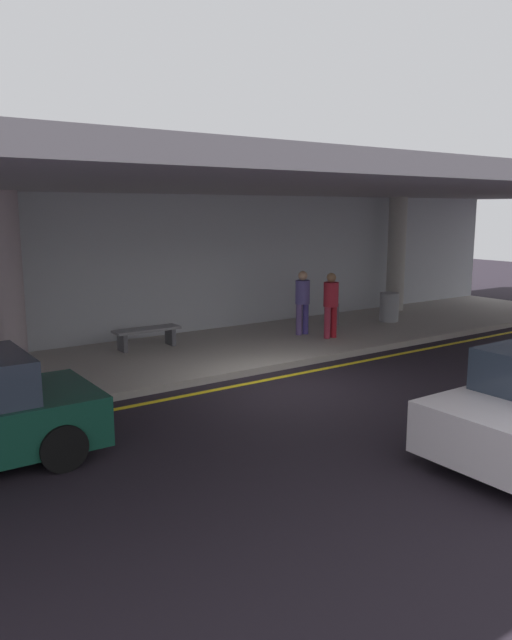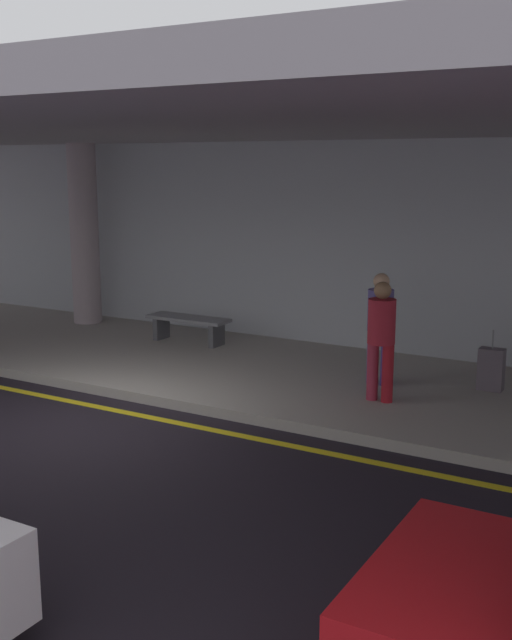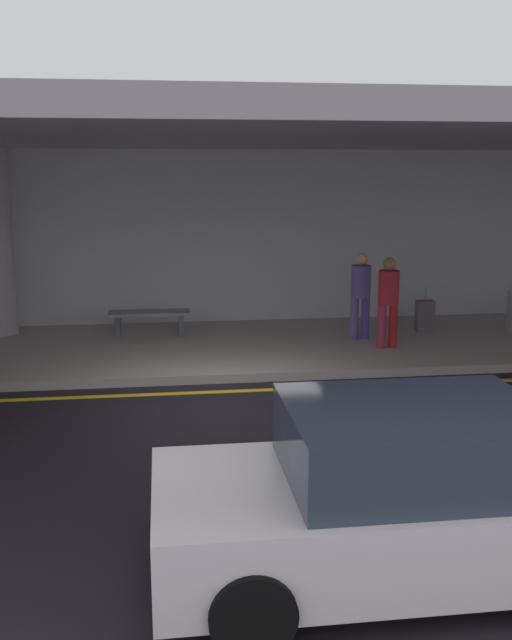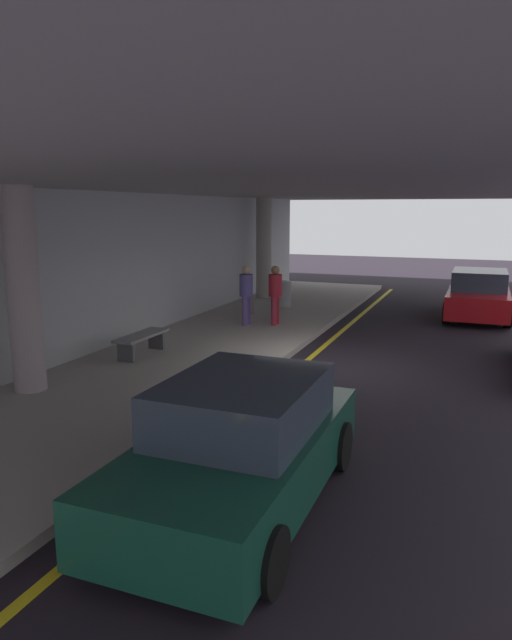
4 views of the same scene
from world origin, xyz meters
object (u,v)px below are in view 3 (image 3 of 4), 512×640
(person_waiting_for_ride, at_px, (361,290))
(suitcase_upright_primary, at_px, (425,315))
(car_white, at_px, (402,497))
(bench_metal, at_px, (149,318))
(traveler_with_luggage, at_px, (388,296))

(person_waiting_for_ride, bearing_deg, suitcase_upright_primary, 69.01)
(person_waiting_for_ride, height_order, suitcase_upright_primary, person_waiting_for_ride)
(car_white, distance_m, suitcase_upright_primary, 9.13)
(car_white, height_order, suitcase_upright_primary, car_white)
(car_white, distance_m, person_waiting_for_ride, 8.15)
(car_white, bearing_deg, person_waiting_for_ride, 80.85)
(suitcase_upright_primary, relative_size, bench_metal, 0.56)
(person_waiting_for_ride, relative_size, suitcase_upright_primary, 1.87)
(traveler_with_luggage, xyz_separation_m, person_waiting_for_ride, (-0.31, 0.76, 0.00))
(bench_metal, bearing_deg, person_waiting_for_ride, -12.03)
(car_white, bearing_deg, bench_metal, 108.06)
(person_waiting_for_ride, bearing_deg, car_white, -53.83)
(car_white, relative_size, bench_metal, 2.56)
(person_waiting_for_ride, height_order, bench_metal, person_waiting_for_ride)
(traveler_with_luggage, distance_m, suitcase_upright_primary, 1.90)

